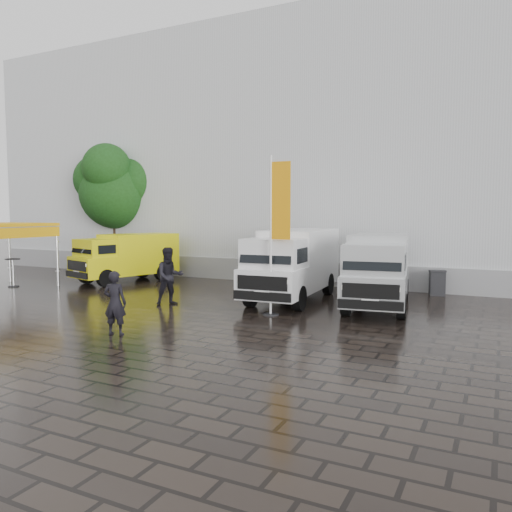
{
  "coord_description": "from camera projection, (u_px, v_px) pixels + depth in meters",
  "views": [
    {
      "loc": [
        6.54,
        -12.29,
        3.07
      ],
      "look_at": [
        -0.63,
        2.2,
        1.7
      ],
      "focal_mm": 35.0,
      "sensor_mm": 36.0,
      "label": 1
    }
  ],
  "objects": [
    {
      "name": "ground",
      "position": [
        242.0,
        322.0,
        14.12
      ],
      "size": [
        120.0,
        120.0,
        0.0
      ],
      "primitive_type": "plane",
      "color": "black",
      "rests_on": "ground"
    },
    {
      "name": "exhibition_hall",
      "position": [
        412.0,
        160.0,
        27.02
      ],
      "size": [
        44.0,
        16.0,
        12.0
      ],
      "primitive_type": "cube",
      "color": "silver",
      "rests_on": "ground"
    },
    {
      "name": "hall_plinth",
      "position": [
        376.0,
        277.0,
        20.3
      ],
      "size": [
        44.0,
        0.15,
        1.0
      ],
      "primitive_type": "cube",
      "color": "gray",
      "rests_on": "ground"
    },
    {
      "name": "van_yellow",
      "position": [
        126.0,
        258.0,
        22.44
      ],
      "size": [
        3.05,
        4.98,
        2.15
      ],
      "primitive_type": null,
      "rotation": [
        0.0,
        0.0,
        -0.29
      ],
      "color": "yellow",
      "rests_on": "ground"
    },
    {
      "name": "van_white",
      "position": [
        293.0,
        265.0,
        17.73
      ],
      "size": [
        2.24,
        5.83,
        2.48
      ],
      "primitive_type": null,
      "rotation": [
        0.0,
        0.0,
        0.06
      ],
      "color": "white",
      "rests_on": "ground"
    },
    {
      "name": "van_silver",
      "position": [
        378.0,
        271.0,
        16.38
      ],
      "size": [
        2.61,
        5.71,
        2.38
      ],
      "primitive_type": null,
      "rotation": [
        0.0,
        0.0,
        0.15
      ],
      "color": "silver",
      "rests_on": "ground"
    },
    {
      "name": "flagpole",
      "position": [
        276.0,
        227.0,
        14.86
      ],
      "size": [
        0.88,
        0.5,
        4.8
      ],
      "color": "black",
      "rests_on": "ground"
    },
    {
      "name": "tree",
      "position": [
        117.0,
        188.0,
        26.52
      ],
      "size": [
        3.83,
        3.95,
        6.88
      ],
      "color": "black",
      "rests_on": "ground"
    },
    {
      "name": "cocktail_table",
      "position": [
        13.0,
        273.0,
        20.97
      ],
      "size": [
        0.6,
        0.6,
        1.19
      ],
      "primitive_type": "cylinder",
      "color": "black",
      "rests_on": "ground"
    },
    {
      "name": "wheelie_bin",
      "position": [
        437.0,
        283.0,
        18.79
      ],
      "size": [
        0.7,
        0.7,
        0.95
      ],
      "primitive_type": "cube",
      "rotation": [
        0.0,
        0.0,
        0.25
      ],
      "color": "black",
      "rests_on": "ground"
    },
    {
      "name": "person_front",
      "position": [
        115.0,
        303.0,
        12.6
      ],
      "size": [
        0.68,
        0.53,
        1.64
      ],
      "primitive_type": "imported",
      "rotation": [
        0.0,
        0.0,
        3.4
      ],
      "color": "black",
      "rests_on": "ground"
    },
    {
      "name": "person_tent",
      "position": [
        170.0,
        276.0,
        16.79
      ],
      "size": [
        1.17,
        1.2,
        1.94
      ],
      "primitive_type": "imported",
      "rotation": [
        0.0,
        0.0,
        0.87
      ],
      "color": "black",
      "rests_on": "ground"
    }
  ]
}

